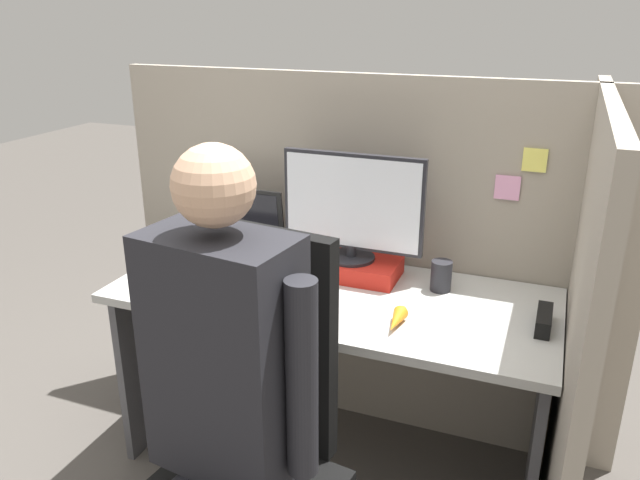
% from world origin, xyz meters
% --- Properties ---
extents(cubicle_panel_back, '(2.01, 0.05, 1.42)m').
position_xyz_m(cubicle_panel_back, '(0.00, 0.67, 0.71)').
color(cubicle_panel_back, gray).
rests_on(cubicle_panel_back, ground).
extents(cubicle_panel_right, '(0.04, 1.27, 1.42)m').
position_xyz_m(cubicle_panel_right, '(0.78, 0.26, 0.71)').
color(cubicle_panel_right, gray).
rests_on(cubicle_panel_right, ground).
extents(desk, '(1.51, 0.65, 0.72)m').
position_xyz_m(desk, '(0.00, 0.32, 0.55)').
color(desk, '#B7B7B2').
rests_on(desk, ground).
extents(paper_box, '(0.35, 0.20, 0.06)m').
position_xyz_m(paper_box, '(0.02, 0.48, 0.75)').
color(paper_box, red).
rests_on(paper_box, desk).
extents(monitor, '(0.51, 0.17, 0.39)m').
position_xyz_m(monitor, '(0.02, 0.48, 0.98)').
color(monitor, '#232328').
rests_on(monitor, paper_box).
extents(laptop, '(0.32, 0.26, 0.27)m').
position_xyz_m(laptop, '(-0.43, 0.46, 0.77)').
color(laptop, black).
rests_on(laptop, desk).
extents(mouse, '(0.07, 0.05, 0.04)m').
position_xyz_m(mouse, '(-0.23, 0.21, 0.74)').
color(mouse, gray).
rests_on(mouse, desk).
extents(stapler, '(0.04, 0.16, 0.05)m').
position_xyz_m(stapler, '(0.69, 0.32, 0.75)').
color(stapler, black).
rests_on(stapler, desk).
extents(carrot_toy, '(0.05, 0.15, 0.05)m').
position_xyz_m(carrot_toy, '(0.27, 0.15, 0.74)').
color(carrot_toy, orange).
rests_on(carrot_toy, desk).
extents(office_chair, '(0.54, 0.59, 1.12)m').
position_xyz_m(office_chair, '(0.01, -0.33, 0.58)').
color(office_chair, black).
rests_on(office_chair, ground).
extents(person, '(0.48, 0.48, 1.39)m').
position_xyz_m(person, '(0.03, -0.50, 0.80)').
color(person, black).
rests_on(person, ground).
extents(coffee_mug, '(0.07, 0.07, 0.11)m').
position_xyz_m(coffee_mug, '(0.35, 0.47, 0.77)').
color(coffee_mug, '#232328').
rests_on(coffee_mug, desk).
extents(pen_cup, '(0.08, 0.08, 0.09)m').
position_xyz_m(pen_cup, '(-0.65, 0.48, 0.77)').
color(pen_cup, '#28282D').
rests_on(pen_cup, desk).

